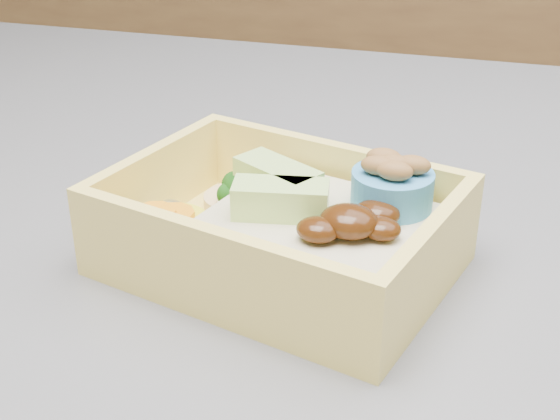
# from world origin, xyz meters

# --- Properties ---
(bento_box) EXTENTS (0.23, 0.19, 0.07)m
(bento_box) POSITION_xyz_m (0.05, -0.16, 0.95)
(bento_box) COLOR #FFE269
(bento_box) RESTS_ON island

